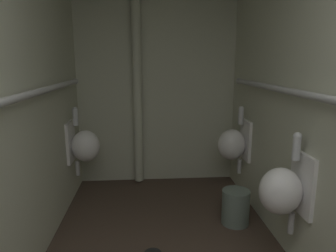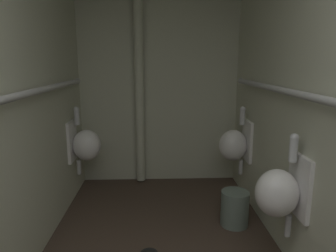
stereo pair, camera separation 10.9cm
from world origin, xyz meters
name	(u,v)px [view 1 (the left image)]	position (x,y,z in m)	size (l,w,h in m)	color
wall_left	(8,95)	(-0.99, 1.80, 1.30)	(0.06, 3.72, 2.60)	beige
wall_right	(316,92)	(0.99, 1.80, 1.30)	(0.06, 3.72, 2.60)	beige
wall_back	(157,78)	(0.00, 3.63, 1.30)	(2.05, 0.06, 2.60)	beige
urinal_left_mid	(83,145)	(-0.82, 3.08, 0.62)	(0.32, 0.30, 0.76)	white
urinal_right_mid	(284,190)	(0.82, 1.78, 0.62)	(0.32, 0.30, 0.76)	white
urinal_right_far	(234,144)	(0.82, 3.01, 0.62)	(0.32, 0.30, 0.76)	white
supply_pipe_left	(25,96)	(-0.90, 1.82, 1.29)	(0.06, 2.98, 0.06)	#B2B2B2
supply_pipe_right	(304,94)	(0.90, 1.79, 1.29)	(0.06, 2.91, 0.06)	#B2B2B2
standpipe_back_wall	(137,79)	(-0.24, 3.52, 1.30)	(0.11, 0.11, 2.55)	beige
waste_bin	(236,207)	(0.69, 2.43, 0.16)	(0.26, 0.26, 0.33)	slate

